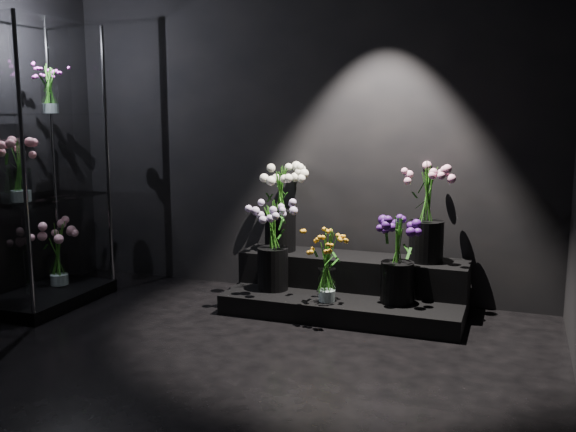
% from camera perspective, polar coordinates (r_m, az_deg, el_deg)
% --- Properties ---
extents(floor, '(4.00, 4.00, 0.00)m').
position_cam_1_polar(floor, '(3.59, -9.67, -14.88)').
color(floor, black).
rests_on(floor, ground).
extents(wall_back, '(4.00, 0.00, 4.00)m').
position_cam_1_polar(wall_back, '(5.10, 1.14, 8.68)').
color(wall_back, black).
rests_on(wall_back, floor).
extents(display_riser, '(1.71, 0.76, 0.38)m').
position_cam_1_polar(display_riser, '(4.82, 5.41, -6.39)').
color(display_riser, black).
rests_on(display_riser, floor).
extents(display_case, '(0.57, 0.96, 2.10)m').
position_cam_1_polar(display_case, '(5.10, -21.18, 4.11)').
color(display_case, black).
rests_on(display_case, floor).
extents(bouquet_orange_bells, '(0.34, 0.34, 0.51)m').
position_cam_1_polar(bouquet_orange_bells, '(4.47, 3.50, -4.30)').
color(bouquet_orange_bells, white).
rests_on(bouquet_orange_bells, display_riser).
extents(bouquet_lilac, '(0.41, 0.41, 0.68)m').
position_cam_1_polar(bouquet_lilac, '(4.73, -1.37, -1.93)').
color(bouquet_lilac, black).
rests_on(bouquet_lilac, display_riser).
extents(bouquet_purple, '(0.33, 0.33, 0.60)m').
position_cam_1_polar(bouquet_purple, '(4.48, 9.74, -3.47)').
color(bouquet_purple, black).
rests_on(bouquet_purple, display_riser).
extents(bouquet_cream_roses, '(0.48, 0.48, 0.68)m').
position_cam_1_polar(bouquet_cream_roses, '(4.95, -0.70, 1.52)').
color(bouquet_cream_roses, black).
rests_on(bouquet_cream_roses, display_riser).
extents(bouquet_pink_roses, '(0.45, 0.45, 0.72)m').
position_cam_1_polar(bouquet_pink_roses, '(4.70, 12.29, 0.96)').
color(bouquet_pink_roses, black).
rests_on(bouquet_pink_roses, display_riser).
extents(bouquet_case_pink, '(0.35, 0.35, 0.46)m').
position_cam_1_polar(bouquet_case_pink, '(4.94, -22.77, 3.94)').
color(bouquet_case_pink, white).
rests_on(bouquet_case_pink, display_case).
extents(bouquet_case_magenta, '(0.29, 0.29, 0.37)m').
position_cam_1_polar(bouquet_case_magenta, '(5.15, -20.44, 10.70)').
color(bouquet_case_magenta, white).
rests_on(bouquet_case_magenta, display_case).
extents(bouquet_case_base_pink, '(0.44, 0.44, 0.50)m').
position_cam_1_polar(bouquet_case_base_pink, '(5.36, -19.79, -3.02)').
color(bouquet_case_base_pink, white).
rests_on(bouquet_case_base_pink, display_case).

